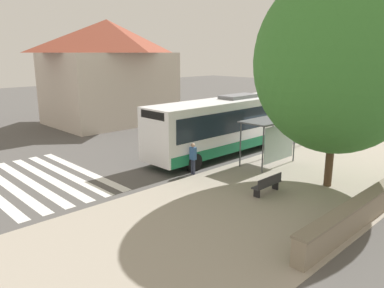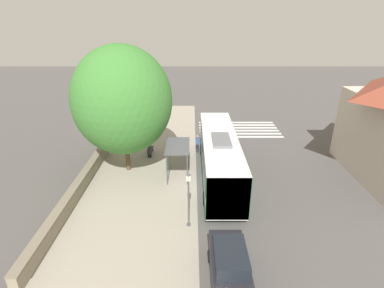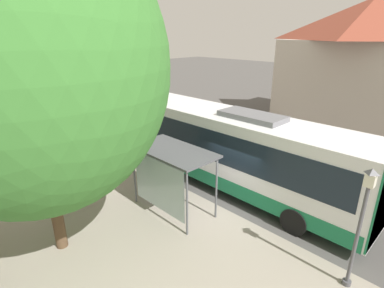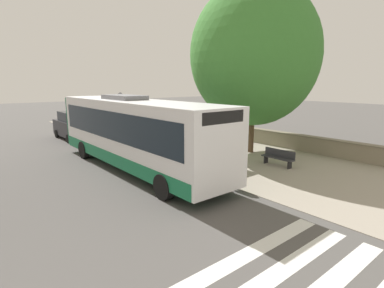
{
  "view_description": "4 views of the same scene",
  "coord_description": "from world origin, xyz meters",
  "px_view_note": "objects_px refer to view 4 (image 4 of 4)",
  "views": [
    {
      "loc": [
        -13.56,
        19.2,
        6.36
      ],
      "look_at": [
        1.58,
        4.6,
        1.2
      ],
      "focal_mm": 35.0,
      "sensor_mm": 36.0,
      "label": 1
    },
    {
      "loc": [
        -0.36,
        -20.02,
        11.84
      ],
      "look_at": [
        -0.37,
        2.04,
        2.48
      ],
      "focal_mm": 28.0,
      "sensor_mm": 36.0,
      "label": 2
    },
    {
      "loc": [
        -8.41,
        -6.63,
        6.81
      ],
      "look_at": [
        0.28,
        2.19,
        2.21
      ],
      "focal_mm": 28.0,
      "sensor_mm": 36.0,
      "label": 3
    },
    {
      "loc": [
        8.95,
        14.3,
        4.31
      ],
      "look_at": [
        -0.44,
        2.94,
        1.3
      ],
      "focal_mm": 28.0,
      "sensor_mm": 36.0,
      "label": 4
    }
  ],
  "objects_px": {
    "bus_shelter": "(192,121)",
    "parked_car_behind_bus": "(73,126)",
    "bench": "(278,157)",
    "pedestrian": "(226,163)",
    "bus": "(134,132)",
    "shade_tree": "(254,55)",
    "street_lamp_near": "(121,114)"
  },
  "relations": [
    {
      "from": "bus_shelter",
      "to": "parked_car_behind_bus",
      "type": "bearing_deg",
      "value": -74.19
    },
    {
      "from": "bench",
      "to": "pedestrian",
      "type": "bearing_deg",
      "value": 6.13
    },
    {
      "from": "bus",
      "to": "shade_tree",
      "type": "height_order",
      "value": "shade_tree"
    },
    {
      "from": "bus",
      "to": "bus_shelter",
      "type": "relative_size",
      "value": 3.59
    },
    {
      "from": "shade_tree",
      "to": "parked_car_behind_bus",
      "type": "distance_m",
      "value": 14.62
    },
    {
      "from": "bus_shelter",
      "to": "parked_car_behind_bus",
      "type": "distance_m",
      "value": 11.32
    },
    {
      "from": "street_lamp_near",
      "to": "parked_car_behind_bus",
      "type": "distance_m",
      "value": 4.96
    },
    {
      "from": "bus",
      "to": "bus_shelter",
      "type": "xyz_separation_m",
      "value": [
        -3.43,
        0.36,
        0.29
      ]
    },
    {
      "from": "bus",
      "to": "street_lamp_near",
      "type": "distance_m",
      "value": 6.52
    },
    {
      "from": "bench",
      "to": "shade_tree",
      "type": "xyz_separation_m",
      "value": [
        -1.41,
        -3.03,
        5.47
      ]
    },
    {
      "from": "bus",
      "to": "parked_car_behind_bus",
      "type": "relative_size",
      "value": 2.78
    },
    {
      "from": "pedestrian",
      "to": "street_lamp_near",
      "type": "distance_m",
      "value": 10.99
    },
    {
      "from": "street_lamp_near",
      "to": "shade_tree",
      "type": "bearing_deg",
      "value": 124.73
    },
    {
      "from": "pedestrian",
      "to": "street_lamp_near",
      "type": "relative_size",
      "value": 0.47
    },
    {
      "from": "street_lamp_near",
      "to": "parked_car_behind_bus",
      "type": "relative_size",
      "value": 0.83
    },
    {
      "from": "street_lamp_near",
      "to": "shade_tree",
      "type": "relative_size",
      "value": 0.36
    },
    {
      "from": "bus_shelter",
      "to": "shade_tree",
      "type": "xyz_separation_m",
      "value": [
        -4.04,
        0.96,
        3.75
      ]
    },
    {
      "from": "street_lamp_near",
      "to": "shade_tree",
      "type": "height_order",
      "value": "shade_tree"
    },
    {
      "from": "bus_shelter",
      "to": "pedestrian",
      "type": "height_order",
      "value": "bus_shelter"
    },
    {
      "from": "bus",
      "to": "shade_tree",
      "type": "relative_size",
      "value": 1.22
    },
    {
      "from": "pedestrian",
      "to": "shade_tree",
      "type": "distance_m",
      "value": 8.41
    },
    {
      "from": "parked_car_behind_bus",
      "to": "street_lamp_near",
      "type": "bearing_deg",
      "value": 114.2
    },
    {
      "from": "bench",
      "to": "street_lamp_near",
      "type": "xyz_separation_m",
      "value": [
        3.72,
        -10.43,
        1.73
      ]
    },
    {
      "from": "bus",
      "to": "street_lamp_near",
      "type": "bearing_deg",
      "value": -111.06
    },
    {
      "from": "bench",
      "to": "bus",
      "type": "bearing_deg",
      "value": -35.7
    },
    {
      "from": "bus_shelter",
      "to": "street_lamp_near",
      "type": "relative_size",
      "value": 0.94
    },
    {
      "from": "street_lamp_near",
      "to": "pedestrian",
      "type": "bearing_deg",
      "value": 86.26
    },
    {
      "from": "bench",
      "to": "street_lamp_near",
      "type": "relative_size",
      "value": 0.49
    },
    {
      "from": "bus_shelter",
      "to": "pedestrian",
      "type": "xyz_separation_m",
      "value": [
        1.81,
        4.47,
        -1.19
      ]
    },
    {
      "from": "bus_shelter",
      "to": "bench",
      "type": "height_order",
      "value": "bus_shelter"
    },
    {
      "from": "bus_shelter",
      "to": "pedestrian",
      "type": "relative_size",
      "value": 2.0
    },
    {
      "from": "bench",
      "to": "parked_car_behind_bus",
      "type": "distance_m",
      "value": 15.89
    }
  ]
}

